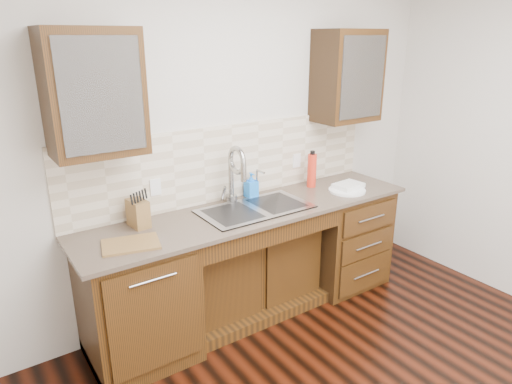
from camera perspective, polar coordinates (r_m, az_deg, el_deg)
wall_back at (r=3.62m, az=-3.59°, el=6.20°), size 4.00×0.10×2.70m
base_cabinet_left at (r=3.29m, az=-14.59°, el=-13.01°), size 0.70×0.62×0.88m
base_cabinet_center at (r=3.76m, az=-1.13°, el=-9.60°), size 1.20×0.44×0.70m
base_cabinet_right at (r=4.20m, az=10.50°, el=-5.35°), size 0.70×0.62×0.88m
countertop at (r=3.45m, az=-0.23°, el=-2.32°), size 2.70×0.65×0.03m
backsplash at (r=3.60m, az=-3.05°, el=3.78°), size 2.70×0.02×0.59m
sink at (r=3.46m, az=-0.09°, el=-3.48°), size 0.84×0.46×0.19m
faucet at (r=3.51m, az=-3.15°, el=1.77°), size 0.04×0.04×0.40m
filter_tap at (r=3.68m, az=0.12°, el=1.27°), size 0.02×0.02×0.24m
upper_cabinet_left at (r=2.93m, az=-19.70°, el=11.58°), size 0.55×0.34×0.75m
upper_cabinet_right at (r=4.02m, az=11.32°, el=14.02°), size 0.55×0.34×0.75m
outlet_left at (r=3.34m, az=-12.46°, el=0.59°), size 0.08×0.01×0.12m
outlet_right at (r=3.98m, az=5.10°, el=3.93°), size 0.08×0.01×0.12m
soap_bottle at (r=3.66m, az=-0.60°, el=0.88°), size 0.09×0.09×0.20m
water_bottle at (r=3.93m, az=6.99°, el=2.67°), size 0.10×0.10×0.29m
plate at (r=3.90m, az=11.32°, el=0.21°), size 0.39×0.39×0.02m
dish_towel at (r=3.94m, az=11.46°, el=0.78°), size 0.26×0.20×0.04m
knife_block at (r=3.20m, az=-14.51°, el=-2.60°), size 0.12×0.18×0.19m
cutting_board at (r=2.96m, az=-15.38°, el=-6.31°), size 0.40×0.32×0.02m
cup_left_a at (r=2.92m, az=-21.26°, el=10.36°), size 0.15×0.15×0.10m
cup_left_b at (r=2.97m, az=-17.51°, el=10.84°), size 0.13×0.13×0.09m
cup_right_a at (r=3.98m, az=10.65°, el=13.30°), size 0.17×0.17×0.10m
cup_right_b at (r=4.08m, az=12.02°, el=13.29°), size 0.12×0.12×0.09m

